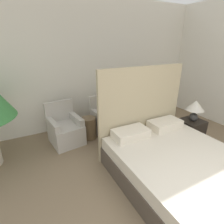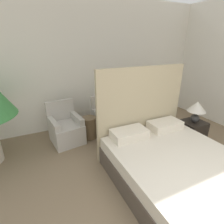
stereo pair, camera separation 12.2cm
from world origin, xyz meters
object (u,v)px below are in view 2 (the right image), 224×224
(side_table, at_px, (89,128))
(armchair_near_window_left, at_px, (66,130))
(armchair_near_window_right, at_px, (108,122))
(nightstand, at_px, (192,132))
(table_lamp, at_px, (197,108))
(bed, at_px, (177,167))

(side_table, bearing_deg, armchair_near_window_left, 173.75)
(armchair_near_window_left, height_order, armchair_near_window_right, same)
(armchair_near_window_right, relative_size, side_table, 1.77)
(side_table, bearing_deg, armchair_near_window_right, 6.33)
(armchair_near_window_right, height_order, side_table, armchair_near_window_right)
(nightstand, relative_size, table_lamp, 1.11)
(bed, xyz_separation_m, armchair_near_window_right, (-0.23, 1.89, -0.04))
(bed, distance_m, armchair_near_window_left, 2.24)
(armchair_near_window_right, bearing_deg, side_table, -179.21)
(armchair_near_window_right, xyz_separation_m, nightstand, (1.36, -1.16, -0.02))
(nightstand, bearing_deg, armchair_near_window_right, 139.63)
(armchair_near_window_left, relative_size, armchair_near_window_right, 1.00)
(armchair_near_window_right, bearing_deg, nightstand, -45.91)
(bed, xyz_separation_m, side_table, (-0.71, 1.84, -0.06))
(bed, bearing_deg, side_table, 111.07)
(table_lamp, bearing_deg, armchair_near_window_right, 139.02)
(bed, height_order, armchair_near_window_left, bed)
(nightstand, bearing_deg, side_table, 149.00)
(nightstand, bearing_deg, table_lamp, -120.05)
(armchair_near_window_left, relative_size, side_table, 1.77)
(armchair_near_window_right, relative_size, nightstand, 1.76)
(armchair_near_window_left, bearing_deg, bed, -65.28)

